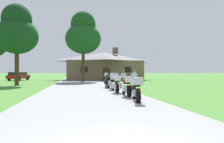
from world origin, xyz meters
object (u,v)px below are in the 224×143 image
at_px(tree_left_near, 17,31).
at_px(tree_by_lodge_front, 83,35).
at_px(motorcycle_red_second_in_row, 127,86).
at_px(bystander_white_shirt_beside_signpost, 135,75).
at_px(motorcycle_silver_nearest_to_camera, 137,89).
at_px(motorcycle_silver_third_in_row, 117,84).
at_px(parked_red_suv_far_left, 18,76).
at_px(motorcycle_silver_fourth_in_row, 113,82).
at_px(motorcycle_green_farthest_in_row, 108,81).
at_px(bystander_olive_shirt_near_lodge, 124,75).

bearing_deg(tree_left_near, tree_by_lodge_front, 45.98).
xyz_separation_m(motorcycle_red_second_in_row, bystander_white_shirt_beside_signpost, (5.28, 17.49, 0.32)).
relative_size(motorcycle_silver_nearest_to_camera, motorcycle_silver_third_in_row, 1.00).
height_order(bystander_white_shirt_beside_signpost, parked_red_suv_far_left, bystander_white_shirt_beside_signpost).
xyz_separation_m(motorcycle_silver_fourth_in_row, parked_red_suv_far_left, (-12.41, 21.73, 0.17)).
bearing_deg(motorcycle_silver_third_in_row, motorcycle_silver_fourth_in_row, 94.67).
relative_size(bystander_white_shirt_beside_signpost, parked_red_suv_far_left, 0.34).
relative_size(motorcycle_red_second_in_row, motorcycle_silver_third_in_row, 1.00).
distance_m(motorcycle_green_farthest_in_row, parked_red_suv_far_left, 23.11).
xyz_separation_m(bystander_white_shirt_beside_signpost, tree_by_lodge_front, (-7.14, 2.08, 5.92)).
relative_size(motorcycle_green_farthest_in_row, parked_red_suv_far_left, 0.42).
relative_size(bystander_olive_shirt_near_lodge, parked_red_suv_far_left, 0.34).
bearing_deg(bystander_white_shirt_beside_signpost, bystander_olive_shirt_near_lodge, -135.91).
distance_m(bystander_white_shirt_beside_signpost, tree_left_near, 16.03).
xyz_separation_m(motorcycle_silver_third_in_row, tree_left_near, (-8.88, 9.98, 5.10)).
xyz_separation_m(bystander_olive_shirt_near_lodge, parked_red_suv_far_left, (-16.38, 7.97, -0.17)).
xyz_separation_m(motorcycle_silver_fourth_in_row, bystander_olive_shirt_near_lodge, (3.98, 13.76, 0.34)).
bearing_deg(bystander_white_shirt_beside_signpost, motorcycle_green_farthest_in_row, -39.86).
relative_size(motorcycle_silver_third_in_row, tree_left_near, 0.24).
bearing_deg(parked_red_suv_far_left, motorcycle_silver_third_in_row, -48.90).
distance_m(bystander_olive_shirt_near_lodge, parked_red_suv_far_left, 18.22).
relative_size(motorcycle_silver_nearest_to_camera, motorcycle_silver_fourth_in_row, 1.00).
bearing_deg(parked_red_suv_far_left, motorcycle_silver_fourth_in_row, -46.10).
bearing_deg(motorcycle_silver_nearest_to_camera, motorcycle_green_farthest_in_row, 98.98).
distance_m(motorcycle_silver_nearest_to_camera, bystander_olive_shirt_near_lodge, 20.88).
xyz_separation_m(motorcycle_silver_third_in_row, bystander_white_shirt_beside_signpost, (5.45, 15.34, 0.32)).
distance_m(motorcycle_silver_nearest_to_camera, tree_left_near, 17.60).
relative_size(motorcycle_red_second_in_row, bystander_white_shirt_beside_signpost, 1.25).
distance_m(bystander_white_shirt_beside_signpost, tree_by_lodge_front, 9.51).
height_order(motorcycle_silver_third_in_row, tree_left_near, tree_left_near).
relative_size(tree_by_lodge_front, parked_red_suv_far_left, 2.09).
height_order(motorcycle_silver_nearest_to_camera, parked_red_suv_far_left, parked_red_suv_far_left).
xyz_separation_m(motorcycle_silver_nearest_to_camera, parked_red_suv_far_left, (-12.39, 28.46, 0.16)).
bearing_deg(motorcycle_silver_nearest_to_camera, tree_by_lodge_front, 103.38).
relative_size(bystander_olive_shirt_near_lodge, tree_by_lodge_front, 0.16).
height_order(motorcycle_silver_nearest_to_camera, motorcycle_red_second_in_row, same).
height_order(motorcycle_silver_nearest_to_camera, bystander_white_shirt_beside_signpost, bystander_white_shirt_beside_signpost).
bearing_deg(tree_by_lodge_front, motorcycle_silver_nearest_to_camera, -85.29).
xyz_separation_m(motorcycle_silver_third_in_row, parked_red_suv_far_left, (-12.28, 24.18, 0.17)).
bearing_deg(motorcycle_silver_fourth_in_row, motorcycle_silver_nearest_to_camera, -83.58).
distance_m(motorcycle_red_second_in_row, bystander_white_shirt_beside_signpost, 18.27).
bearing_deg(motorcycle_green_farthest_in_row, bystander_olive_shirt_near_lodge, 70.35).
distance_m(motorcycle_silver_nearest_to_camera, motorcycle_green_farthest_in_row, 8.92).
height_order(motorcycle_green_farthest_in_row, tree_left_near, tree_left_near).
xyz_separation_m(tree_left_near, parked_red_suv_far_left, (-3.41, 14.20, -4.94)).
bearing_deg(tree_by_lodge_front, motorcycle_silver_third_in_row, -84.47).
xyz_separation_m(motorcycle_green_farthest_in_row, bystander_olive_shirt_near_lodge, (4.05, 11.57, 0.34)).
bearing_deg(motorcycle_green_farthest_in_row, parked_red_suv_far_left, 121.89).
height_order(motorcycle_silver_nearest_to_camera, tree_left_near, tree_left_near).
height_order(tree_left_near, parked_red_suv_far_left, tree_left_near).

